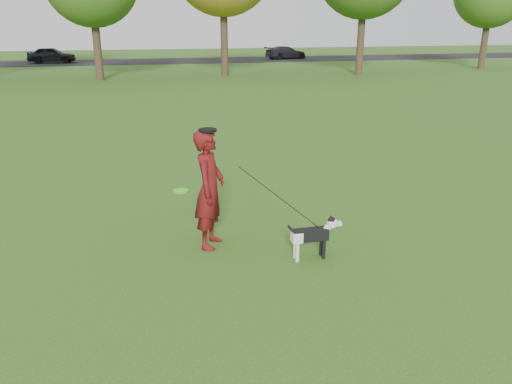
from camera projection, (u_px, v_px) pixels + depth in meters
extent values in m
plane|color=#285116|center=(257.00, 244.00, 8.32)|extent=(120.00, 120.00, 0.00)
cube|color=black|center=(156.00, 61.00, 45.14)|extent=(120.00, 7.00, 0.02)
imported|color=#560F0C|center=(209.00, 189.00, 7.99)|extent=(0.71, 0.84, 1.95)
cube|color=black|center=(310.00, 235.00, 7.72)|extent=(0.57, 0.18, 0.19)
cube|color=silver|center=(297.00, 237.00, 7.67)|extent=(0.16, 0.18, 0.17)
cylinder|color=silver|center=(297.00, 252.00, 7.70)|extent=(0.06, 0.06, 0.31)
cylinder|color=silver|center=(295.00, 249.00, 7.81)|extent=(0.06, 0.06, 0.31)
cylinder|color=black|center=(324.00, 249.00, 7.79)|extent=(0.06, 0.06, 0.31)
cylinder|color=black|center=(321.00, 246.00, 7.90)|extent=(0.06, 0.06, 0.31)
cylinder|color=silver|center=(326.00, 230.00, 7.76)|extent=(0.19, 0.11, 0.20)
sphere|color=silver|center=(332.00, 223.00, 7.74)|extent=(0.18, 0.18, 0.18)
sphere|color=black|center=(332.00, 221.00, 7.73)|extent=(0.13, 0.13, 0.13)
cube|color=silver|center=(338.00, 224.00, 7.77)|extent=(0.11, 0.07, 0.06)
sphere|color=black|center=(342.00, 223.00, 7.78)|extent=(0.04, 0.04, 0.04)
cone|color=black|center=(333.00, 219.00, 7.67)|extent=(0.06, 0.06, 0.07)
cone|color=black|center=(331.00, 217.00, 7.75)|extent=(0.06, 0.06, 0.07)
cylinder|color=black|center=(293.00, 232.00, 7.64)|extent=(0.20, 0.04, 0.26)
cylinder|color=black|center=(322.00, 230.00, 7.74)|extent=(0.12, 0.12, 0.02)
imported|color=black|center=(52.00, 55.00, 43.03)|extent=(4.04, 1.89, 1.34)
imported|color=black|center=(286.00, 53.00, 47.56)|extent=(4.30, 2.54, 1.17)
cylinder|color=#4FDA1B|center=(181.00, 191.00, 7.77)|extent=(0.23, 0.23, 0.02)
cylinder|color=black|center=(208.00, 130.00, 7.68)|extent=(0.29, 0.29, 0.04)
cylinder|color=#38281C|center=(97.00, 45.00, 30.26)|extent=(0.48, 0.48, 4.20)
cylinder|color=#38281C|center=(224.00, 36.00, 32.75)|extent=(0.48, 0.48, 5.04)
cylinder|color=#38281C|center=(361.00, 38.00, 33.33)|extent=(0.48, 0.48, 4.83)
cylinder|color=#38281C|center=(484.00, 42.00, 37.66)|extent=(0.48, 0.48, 3.99)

